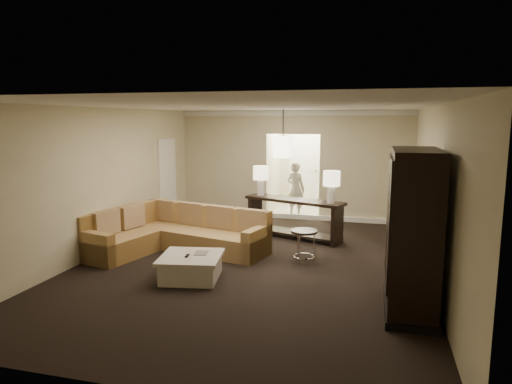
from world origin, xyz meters
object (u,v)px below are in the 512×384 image
(sectional_sofa, at_px, (174,234))
(console_table, at_px, (294,215))
(coffee_table, at_px, (191,267))
(drink_table, at_px, (304,239))
(armoire, at_px, (412,235))
(person, at_px, (296,186))

(sectional_sofa, height_order, console_table, sectional_sofa)
(coffee_table, height_order, console_table, console_table)
(console_table, xyz_separation_m, drink_table, (0.48, -1.64, -0.09))
(drink_table, bearing_deg, console_table, 106.36)
(armoire, bearing_deg, person, 114.34)
(sectional_sofa, height_order, armoire, armoire)
(console_table, height_order, armoire, armoire)
(drink_table, bearing_deg, armoire, -45.00)
(person, bearing_deg, coffee_table, 104.90)
(armoire, height_order, person, armoire)
(coffee_table, xyz_separation_m, person, (0.80, 5.27, 0.61))
(coffee_table, relative_size, person, 0.70)
(console_table, relative_size, drink_table, 3.84)
(sectional_sofa, xyz_separation_m, coffee_table, (0.95, -1.39, -0.15))
(sectional_sofa, height_order, drink_table, sectional_sofa)
(coffee_table, bearing_deg, armoire, -6.43)
(sectional_sofa, height_order, coffee_table, sectional_sofa)
(armoire, xyz_separation_m, drink_table, (-1.71, 1.71, -0.62))
(sectional_sofa, bearing_deg, person, 80.05)
(sectional_sofa, bearing_deg, console_table, 51.09)
(person, bearing_deg, sectional_sofa, 89.22)
(armoire, relative_size, person, 1.36)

